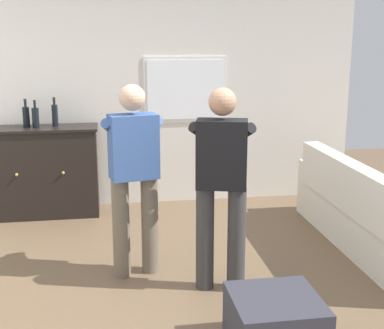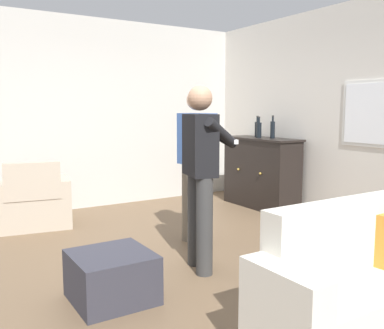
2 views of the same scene
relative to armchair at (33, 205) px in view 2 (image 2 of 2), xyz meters
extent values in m
plane|color=brown|center=(1.89, 0.87, -0.29)|extent=(10.40, 10.40, 0.00)
cube|color=silver|center=(1.89, 3.53, 1.11)|extent=(5.20, 0.12, 2.80)
cube|color=silver|center=(2.35, 3.47, 1.13)|extent=(1.01, 0.02, 0.80)
cube|color=white|center=(2.35, 3.46, 1.13)|extent=(0.93, 0.03, 0.72)
cube|color=beige|center=(-0.77, 0.87, 1.11)|extent=(0.12, 5.20, 2.80)
cube|color=silver|center=(3.69, 1.62, 0.36)|extent=(0.18, 2.11, 0.46)
cube|color=silver|center=(3.90, 0.49, 0.03)|extent=(0.55, 0.18, 0.64)
cube|color=#B2A38E|center=(-0.03, 0.01, -0.09)|extent=(0.73, 0.73, 0.40)
cube|color=#B2A38E|center=(0.22, -0.04, 0.34)|extent=(0.24, 0.65, 0.45)
cube|color=#B2A38E|center=(0.03, 0.38, 0.01)|extent=(0.65, 0.22, 0.60)
cube|color=black|center=(0.63, 3.17, 0.22)|extent=(1.26, 0.44, 1.02)
cube|color=black|center=(0.63, 3.17, 0.75)|extent=(1.30, 0.48, 0.03)
sphere|color=#B79338|center=(0.38, 2.94, 0.27)|extent=(0.04, 0.04, 0.04)
sphere|color=#B79338|center=(0.88, 2.94, 0.27)|extent=(0.04, 0.04, 0.04)
cylinder|color=black|center=(0.60, 3.14, 0.87)|extent=(0.08, 0.08, 0.23)
cylinder|color=black|center=(0.60, 3.14, 1.02)|extent=(0.03, 0.03, 0.07)
cylinder|color=#262626|center=(0.60, 3.14, 1.07)|extent=(0.03, 0.03, 0.02)
cylinder|color=black|center=(0.49, 3.21, 0.88)|extent=(0.08, 0.08, 0.23)
cylinder|color=black|center=(0.49, 3.21, 1.03)|extent=(0.03, 0.03, 0.08)
cylinder|color=#262626|center=(0.49, 3.21, 1.07)|extent=(0.03, 0.03, 0.02)
cylinder|color=black|center=(0.80, 3.23, 0.88)|extent=(0.07, 0.07, 0.25)
cylinder|color=black|center=(0.80, 3.23, 1.04)|extent=(0.03, 0.03, 0.07)
cylinder|color=#262626|center=(0.80, 3.23, 1.08)|extent=(0.03, 0.03, 0.02)
cube|color=#33333D|center=(2.46, 0.07, -0.10)|extent=(0.59, 0.59, 0.38)
cylinder|color=#6B6051|center=(1.48, 1.37, 0.15)|extent=(0.15, 0.15, 0.88)
cylinder|color=#6B6051|center=(1.73, 1.43, 0.15)|extent=(0.15, 0.15, 0.88)
cube|color=#385693|center=(1.61, 1.40, 0.87)|extent=(0.44, 0.30, 0.55)
sphere|color=#D8AD8C|center=(1.61, 1.40, 1.28)|extent=(0.22, 0.22, 0.22)
cylinder|color=#385693|center=(1.46, 1.53, 0.98)|extent=(0.26, 0.44, 0.29)
cylinder|color=#385693|center=(1.69, 1.58, 0.98)|extent=(0.38, 0.36, 0.29)
cube|color=white|center=(1.54, 1.71, 0.89)|extent=(0.16, 0.07, 0.04)
cylinder|color=#383838|center=(2.16, 1.03, 0.15)|extent=(0.15, 0.15, 0.88)
cylinder|color=#383838|center=(2.41, 0.97, 0.15)|extent=(0.15, 0.15, 0.88)
cube|color=black|center=(2.28, 1.00, 0.87)|extent=(0.44, 0.31, 0.55)
sphere|color=tan|center=(2.28, 1.00, 1.28)|extent=(0.22, 0.22, 0.22)
cylinder|color=black|center=(2.21, 1.19, 0.98)|extent=(0.39, 0.35, 0.29)
cylinder|color=black|center=(2.43, 1.13, 0.98)|extent=(0.24, 0.44, 0.29)
cube|color=white|center=(2.36, 1.31, 0.89)|extent=(0.16, 0.08, 0.04)
camera|label=1|loc=(1.40, -3.04, 1.78)|focal=50.00mm
camera|label=2|loc=(5.48, -1.08, 1.19)|focal=40.00mm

